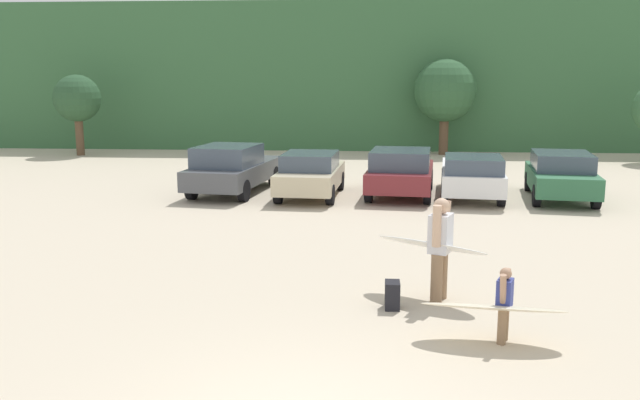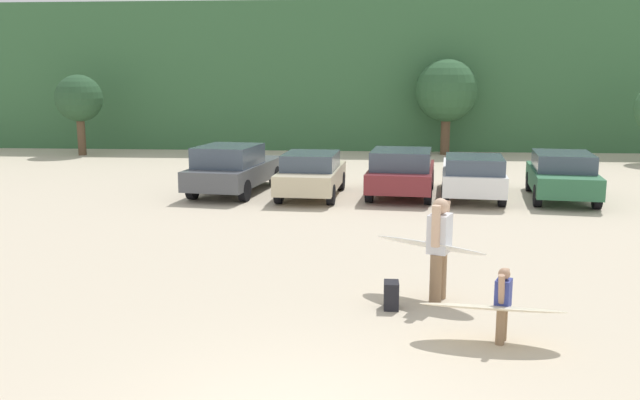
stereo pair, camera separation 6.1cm
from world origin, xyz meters
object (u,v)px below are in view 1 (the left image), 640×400
parked_car_dark_gray (233,168)px  parked_car_maroon (401,171)px  parked_car_champagne (311,174)px  backpack_dropped (392,295)px  parked_car_white (472,174)px  person_adult (440,243)px  surfboard_white (431,245)px  surfboard_cream (494,308)px  person_child (504,300)px  parked_car_forest_green (561,175)px

parked_car_dark_gray → parked_car_maroon: bearing=-83.4°
parked_car_champagne → backpack_dropped: 10.46m
parked_car_white → person_adult: person_adult is taller
parked_car_champagne → backpack_dropped: (2.23, -10.21, -0.51)m
surfboard_white → parked_car_white: bearing=-69.8°
parked_car_champagne → backpack_dropped: parked_car_champagne is taller
parked_car_champagne → surfboard_cream: parked_car_champagne is taller
parked_car_dark_gray → person_adult: person_adult is taller
person_adult → person_child: 1.92m
parked_car_white → person_child: bearing=-179.9°
parked_car_dark_gray → parked_car_maroon: parked_car_dark_gray is taller
parked_car_champagne → surfboard_white: (2.88, -9.62, 0.19)m
surfboard_cream → backpack_dropped: bearing=-37.6°
parked_car_champagne → surfboard_cream: (3.60, -11.53, -0.22)m
parked_car_champagne → person_child: size_ratio=3.81×
surfboard_cream → parked_car_dark_gray: bearing=-56.4°
surfboard_white → surfboard_cream: (0.72, -1.91, -0.41)m
parked_car_dark_gray → person_child: bearing=-143.7°
parked_car_forest_green → backpack_dropped: 11.67m
surfboard_white → backpack_dropped: (-0.65, -0.59, -0.70)m
parked_car_dark_gray → backpack_dropped: (4.80, -10.70, -0.59)m
parked_car_champagne → person_adult: (3.02, -9.76, 0.26)m
parked_car_champagne → parked_car_forest_green: size_ratio=0.96×
parked_car_champagne → parked_car_maroon: 2.85m
parked_car_maroon → backpack_dropped: (-0.60, -10.52, -0.57)m
parked_car_maroon → backpack_dropped: 10.56m
parked_car_forest_green → person_adult: person_adult is taller
parked_car_white → backpack_dropped: (-2.80, -10.42, -0.51)m
parked_car_maroon → person_child: parked_car_maroon is taller
surfboard_cream → backpack_dropped: size_ratio=4.66×
parked_car_forest_green → backpack_dropped: (-5.48, -10.29, -0.55)m
parked_car_champagne → parked_car_maroon: (2.83, 0.32, 0.05)m
parked_car_champagne → person_adult: bearing=-159.1°
surfboard_cream → person_adult: bearing=-65.4°
parked_car_dark_gray → surfboard_white: parked_car_dark_gray is taller
person_adult → surfboard_cream: (0.58, -1.77, -0.48)m
parked_car_forest_green → person_adult: 10.90m
person_adult → parked_car_champagne: bearing=-51.1°
parked_car_forest_green → surfboard_cream: 12.32m
parked_car_maroon → parked_car_dark_gray: bearing=94.3°
person_adult → backpack_dropped: 1.19m
parked_car_forest_green → surfboard_white: parked_car_forest_green is taller
person_adult → backpack_dropped: (-0.79, -0.45, -0.77)m
parked_car_champagne → parked_car_forest_green: 7.70m
backpack_dropped → parked_car_champagne: bearing=102.3°
parked_car_maroon → surfboard_white: (0.05, -9.94, 0.14)m
parked_car_champagne → person_child: 12.09m
backpack_dropped → surfboard_cream: bearing=-44.0°
surfboard_cream → backpack_dropped: (-1.38, 1.33, -0.29)m
parked_car_dark_gray → parked_car_maroon: size_ratio=1.15×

